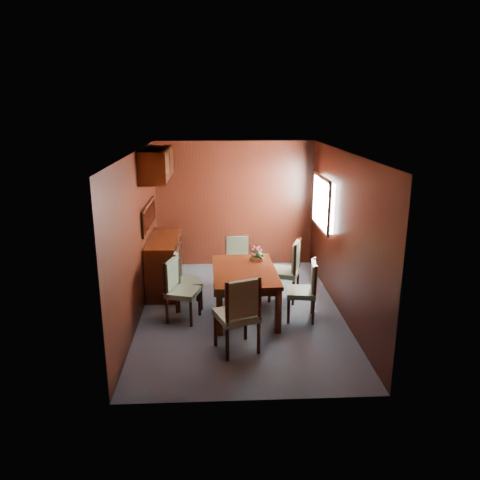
{
  "coord_description": "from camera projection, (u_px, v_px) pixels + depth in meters",
  "views": [
    {
      "loc": [
        -0.34,
        -6.56,
        3.02
      ],
      "look_at": [
        0.0,
        0.29,
        1.05
      ],
      "focal_mm": 35.0,
      "sensor_mm": 36.0,
      "label": 1
    }
  ],
  "objects": [
    {
      "name": "ground",
      "position": [
        241.0,
        311.0,
        7.15
      ],
      "size": [
        4.5,
        4.5,
        0.0
      ],
      "primitive_type": "plane",
      "color": "#3C4652",
      "rests_on": "ground"
    },
    {
      "name": "room_shell",
      "position": [
        233.0,
        202.0,
        7.01
      ],
      "size": [
        3.06,
        4.52,
        2.41
      ],
      "color": "black",
      "rests_on": "ground"
    },
    {
      "name": "sideboard",
      "position": [
        164.0,
        263.0,
        7.92
      ],
      "size": [
        0.48,
        1.4,
        0.9
      ],
      "primitive_type": "cube",
      "color": "#341206",
      "rests_on": "ground"
    },
    {
      "name": "chair_right_far",
      "position": [
        289.0,
        267.0,
        7.44
      ],
      "size": [
        0.58,
        0.59,
        0.99
      ],
      "rotation": [
        0.0,
        0.0,
        1.23
      ],
      "color": "black",
      "rests_on": "ground"
    },
    {
      "name": "chair_foot",
      "position": [
        238.0,
        259.0,
        8.06
      ],
      "size": [
        0.44,
        0.42,
        0.87
      ],
      "rotation": [
        0.0,
        0.0,
        3.21
      ],
      "color": "black",
      "rests_on": "ground"
    },
    {
      "name": "flower_centerpiece",
      "position": [
        257.0,
        254.0,
        7.27
      ],
      "size": [
        0.24,
        0.24,
        0.24
      ],
      "color": "#A95A33",
      "rests_on": "dining_table"
    },
    {
      "name": "chair_head",
      "position": [
        239.0,
        311.0,
        5.8
      ],
      "size": [
        0.62,
        0.61,
        1.03
      ],
      "rotation": [
        0.0,
        0.0,
        0.36
      ],
      "color": "black",
      "rests_on": "ground"
    },
    {
      "name": "chair_left_near",
      "position": [
        178.0,
        286.0,
        6.75
      ],
      "size": [
        0.53,
        0.54,
        0.92
      ],
      "rotation": [
        0.0,
        0.0,
        -1.86
      ],
      "color": "black",
      "rests_on": "ground"
    },
    {
      "name": "dining_table",
      "position": [
        244.0,
        276.0,
        6.93
      ],
      "size": [
        0.97,
        1.51,
        0.69
      ],
      "rotation": [
        0.0,
        0.0,
        0.03
      ],
      "color": "#341206",
      "rests_on": "ground"
    },
    {
      "name": "chair_left_far",
      "position": [
        183.0,
        278.0,
        7.17
      ],
      "size": [
        0.47,
        0.49,
        0.87
      ],
      "rotation": [
        0.0,
        0.0,
        -1.36
      ],
      "color": "black",
      "rests_on": "ground"
    },
    {
      "name": "chair_right_near",
      "position": [
        306.0,
        287.0,
        6.76
      ],
      "size": [
        0.46,
        0.48,
        0.89
      ],
      "rotation": [
        0.0,
        0.0,
        1.42
      ],
      "color": "black",
      "rests_on": "ground"
    }
  ]
}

